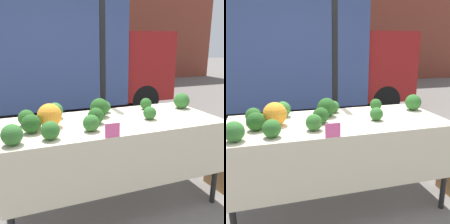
# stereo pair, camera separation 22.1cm
# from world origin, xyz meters

# --- Properties ---
(ground_plane) EXTENTS (40.00, 40.00, 0.00)m
(ground_plane) POSITION_xyz_m (0.00, 0.00, 0.00)
(ground_plane) COLOR slate
(tent_pole) EXTENTS (0.07, 0.07, 2.44)m
(tent_pole) POSITION_xyz_m (0.18, 0.75, 1.22)
(tent_pole) COLOR black
(tent_pole) RESTS_ON ground_plane
(parked_truck) EXTENTS (4.50, 2.02, 2.38)m
(parked_truck) POSITION_xyz_m (0.22, 3.74, 1.26)
(parked_truck) COLOR #384C84
(parked_truck) RESTS_ON ground_plane
(market_table) EXTENTS (2.01, 0.87, 0.86)m
(market_table) POSITION_xyz_m (0.00, -0.07, 0.76)
(market_table) COLOR beige
(market_table) RESTS_ON ground_plane
(orange_cauliflower) EXTENTS (0.21, 0.21, 0.21)m
(orange_cauliflower) POSITION_xyz_m (-0.57, 0.00, 0.97)
(orange_cauliflower) COLOR orange
(orange_cauliflower) RESTS_ON market_table
(romanesco_head) EXTENTS (0.12, 0.12, 0.10)m
(romanesco_head) POSITION_xyz_m (-0.64, 0.19, 0.91)
(romanesco_head) COLOR #93B238
(romanesco_head) RESTS_ON market_table
(broccoli_head_0) EXTENTS (0.15, 0.15, 0.15)m
(broccoli_head_0) POSITION_xyz_m (-0.17, -0.04, 0.94)
(broccoli_head_0) COLOR #23511E
(broccoli_head_0) RESTS_ON market_table
(broccoli_head_1) EXTENTS (0.14, 0.14, 0.14)m
(broccoli_head_1) POSITION_xyz_m (-0.75, 0.12, 0.94)
(broccoli_head_1) COLOR #285B23
(broccoli_head_1) RESTS_ON market_table
(broccoli_head_2) EXTENTS (0.12, 0.12, 0.12)m
(broccoli_head_2) POSITION_xyz_m (0.34, -0.10, 0.93)
(broccoli_head_2) COLOR #2D6628
(broccoli_head_2) RESTS_ON market_table
(broccoli_head_3) EXTENTS (0.18, 0.18, 0.18)m
(broccoli_head_3) POSITION_xyz_m (-0.07, 0.16, 0.96)
(broccoli_head_3) COLOR #23511E
(broccoli_head_3) RESTS_ON market_table
(broccoli_head_4) EXTENTS (0.14, 0.14, 0.14)m
(broccoli_head_4) POSITION_xyz_m (-0.27, -0.23, 0.93)
(broccoli_head_4) COLOR #2D6628
(broccoli_head_4) RESTS_ON market_table
(broccoli_head_5) EXTENTS (0.15, 0.15, 0.15)m
(broccoli_head_5) POSITION_xyz_m (-0.88, -0.31, 0.94)
(broccoli_head_5) COLOR #336B2D
(broccoli_head_5) RESTS_ON market_table
(broccoli_head_6) EXTENTS (0.16, 0.16, 0.16)m
(broccoli_head_6) POSITION_xyz_m (-0.73, -0.10, 0.94)
(broccoli_head_6) COLOR #23511E
(broccoli_head_6) RESTS_ON market_table
(broccoli_head_7) EXTENTS (0.15, 0.15, 0.15)m
(broccoli_head_7) POSITION_xyz_m (-0.48, 0.26, 0.94)
(broccoli_head_7) COLOR #387533
(broccoli_head_7) RESTS_ON market_table
(broccoli_head_8) EXTENTS (0.14, 0.14, 0.14)m
(broccoli_head_8) POSITION_xyz_m (-0.61, -0.30, 0.94)
(broccoli_head_8) COLOR #2D6628
(broccoli_head_8) RESTS_ON market_table
(broccoli_head_9) EXTENTS (0.12, 0.12, 0.12)m
(broccoli_head_9) POSITION_xyz_m (0.03, 0.29, 0.93)
(broccoli_head_9) COLOR #336B2D
(broccoli_head_9) RESTS_ON market_table
(broccoli_head_10) EXTENTS (0.17, 0.17, 0.17)m
(broccoli_head_10) POSITION_xyz_m (0.88, 0.15, 0.95)
(broccoli_head_10) COLOR #2D6628
(broccoli_head_10) RESTS_ON market_table
(broccoli_head_11) EXTENTS (0.12, 0.12, 0.12)m
(broccoli_head_11) POSITION_xyz_m (0.49, 0.25, 0.93)
(broccoli_head_11) COLOR #285B23
(broccoli_head_11) RESTS_ON market_table
(price_sign) EXTENTS (0.12, 0.01, 0.11)m
(price_sign) POSITION_xyz_m (-0.16, -0.42, 0.92)
(price_sign) COLOR #F45B9E
(price_sign) RESTS_ON market_table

